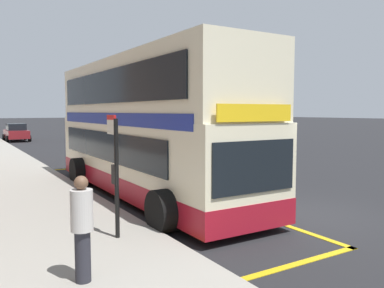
# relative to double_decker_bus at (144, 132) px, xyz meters

# --- Properties ---
(ground_plane) EXTENTS (260.00, 260.00, 0.00)m
(ground_plane) POSITION_rel_double_decker_bus_xyz_m (2.46, 27.50, -2.06)
(ground_plane) COLOR black
(double_decker_bus) EXTENTS (3.19, 10.97, 4.40)m
(double_decker_bus) POSITION_rel_double_decker_bus_xyz_m (0.00, 0.00, 0.00)
(double_decker_bus) COLOR beige
(double_decker_bus) RESTS_ON ground
(bus_bay_markings) EXTENTS (3.06, 14.13, 0.01)m
(bus_bay_markings) POSITION_rel_double_decker_bus_xyz_m (-0.01, 0.18, -2.06)
(bus_bay_markings) COLOR gold
(bus_bay_markings) RESTS_ON ground
(bus_stop_sign) EXTENTS (0.09, 0.51, 2.53)m
(bus_stop_sign) POSITION_rel_double_decker_bus_xyz_m (-2.50, -4.01, -0.41)
(bus_stop_sign) COLOR black
(bus_stop_sign) RESTS_ON pavement_near
(parked_car_white_far) EXTENTS (2.09, 4.20, 1.62)m
(parked_car_white_far) POSITION_rel_double_decker_bus_xyz_m (5.42, 24.53, -1.26)
(parked_car_white_far) COLOR silver
(parked_car_white_far) RESTS_ON ground
(parked_car_maroon_behind) EXTENTS (2.09, 4.20, 1.62)m
(parked_car_maroon_behind) POSITION_rel_double_decker_bus_xyz_m (-0.43, 27.26, -1.26)
(parked_car_maroon_behind) COLOR maroon
(parked_car_maroon_behind) RESTS_ON ground
(pedestrian_further_back) EXTENTS (0.34, 0.34, 1.65)m
(pedestrian_further_back) POSITION_rel_double_decker_bus_xyz_m (-3.70, -5.81, -1.03)
(pedestrian_further_back) COLOR #26262D
(pedestrian_further_back) RESTS_ON pavement_near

